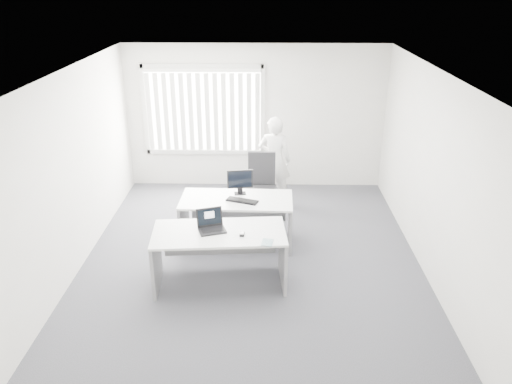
{
  "coord_description": "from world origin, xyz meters",
  "views": [
    {
      "loc": [
        0.2,
        -6.45,
        3.93
      ],
      "look_at": [
        0.07,
        0.15,
        1.06
      ],
      "focal_mm": 35.0,
      "sensor_mm": 36.0,
      "label": 1
    }
  ],
  "objects_px": {
    "person": "(275,160)",
    "monitor": "(240,182)",
    "desk_near": "(220,247)",
    "laptop": "(212,222)",
    "office_chair": "(261,198)",
    "desk_far": "(237,212)"
  },
  "relations": [
    {
      "from": "office_chair",
      "to": "monitor",
      "type": "bearing_deg",
      "value": -108.94
    },
    {
      "from": "desk_near",
      "to": "laptop",
      "type": "xyz_separation_m",
      "value": [
        -0.09,
        0.01,
        0.36
      ]
    },
    {
      "from": "person",
      "to": "monitor",
      "type": "xyz_separation_m",
      "value": [
        -0.56,
        -1.45,
        0.16
      ]
    },
    {
      "from": "desk_far",
      "to": "office_chair",
      "type": "distance_m",
      "value": 1.1
    },
    {
      "from": "person",
      "to": "monitor",
      "type": "height_order",
      "value": "person"
    },
    {
      "from": "desk_near",
      "to": "laptop",
      "type": "bearing_deg",
      "value": 168.5
    },
    {
      "from": "person",
      "to": "monitor",
      "type": "distance_m",
      "value": 1.56
    },
    {
      "from": "desk_near",
      "to": "office_chair",
      "type": "bearing_deg",
      "value": 71.34
    },
    {
      "from": "desk_far",
      "to": "laptop",
      "type": "height_order",
      "value": "laptop"
    },
    {
      "from": "desk_far",
      "to": "person",
      "type": "distance_m",
      "value": 1.77
    },
    {
      "from": "desk_far",
      "to": "laptop",
      "type": "xyz_separation_m",
      "value": [
        -0.26,
        -1.11,
        0.38
      ]
    },
    {
      "from": "desk_near",
      "to": "office_chair",
      "type": "relative_size",
      "value": 1.6
    },
    {
      "from": "desk_near",
      "to": "monitor",
      "type": "xyz_separation_m",
      "value": [
        0.22,
        1.32,
        0.4
      ]
    },
    {
      "from": "laptop",
      "to": "person",
      "type": "bearing_deg",
      "value": 54.21
    },
    {
      "from": "laptop",
      "to": "monitor",
      "type": "xyz_separation_m",
      "value": [
        0.31,
        1.31,
        0.04
      ]
    },
    {
      "from": "desk_far",
      "to": "person",
      "type": "height_order",
      "value": "person"
    },
    {
      "from": "person",
      "to": "monitor",
      "type": "relative_size",
      "value": 4.13
    },
    {
      "from": "desk_near",
      "to": "monitor",
      "type": "bearing_deg",
      "value": 76.21
    },
    {
      "from": "monitor",
      "to": "office_chair",
      "type": "bearing_deg",
      "value": 60.45
    },
    {
      "from": "person",
      "to": "laptop",
      "type": "xyz_separation_m",
      "value": [
        -0.87,
        -2.76,
        0.12
      ]
    },
    {
      "from": "desk_near",
      "to": "person",
      "type": "xyz_separation_m",
      "value": [
        0.78,
        2.77,
        0.24
      ]
    },
    {
      "from": "laptop",
      "to": "monitor",
      "type": "height_order",
      "value": "monitor"
    }
  ]
}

